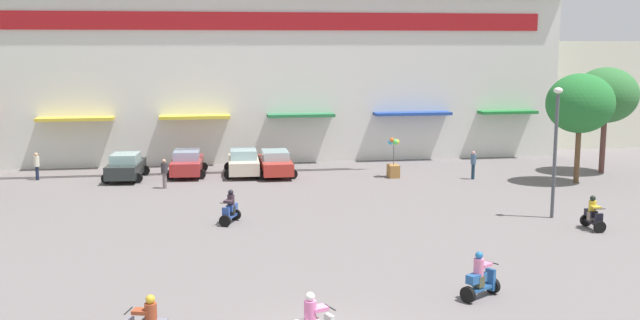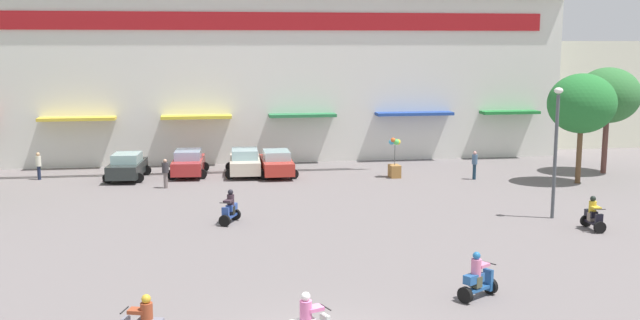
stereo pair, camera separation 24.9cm
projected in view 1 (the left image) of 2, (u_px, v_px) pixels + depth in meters
The scene contains 17 objects.
ground_plane at pixel (276, 226), 32.27m from camera, with size 128.00×128.00×0.00m, color slate.
colonial_building at pixel (243, 30), 53.86m from camera, with size 43.12×18.14×20.50m.
flank_building_right at pixel (563, 90), 61.02m from camera, with size 10.22×11.90×8.08m.
plaza_tree_1 at pixel (580, 104), 41.50m from camera, with size 3.92×3.36×6.28m.
plaza_tree_3 at pixel (606, 95), 44.75m from camera, with size 3.93×3.71×6.50m.
parked_car_0 at pixel (126, 166), 43.10m from camera, with size 2.58×4.14×1.55m.
parked_car_1 at pixel (187, 163), 44.31m from camera, with size 2.50×4.22×1.55m.
parked_car_2 at pixel (244, 162), 44.50m from camera, with size 2.49×4.22×1.59m.
parked_car_3 at pixel (275, 163), 44.36m from camera, with size 2.38×4.30×1.53m.
scooter_rider_2 at pixel (480, 279), 23.10m from camera, with size 1.49×1.21×1.55m.
scooter_rider_3 at pixel (230, 210), 32.67m from camera, with size 1.03×1.47×1.52m.
scooter_rider_4 at pixel (593, 216), 31.63m from camera, with size 0.54×1.34×1.48m.
pedestrian_0 at pixel (164, 172), 40.45m from camera, with size 0.52×0.52×1.63m.
pedestrian_1 at pixel (473, 163), 43.15m from camera, with size 0.43×0.43×1.68m.
pedestrian_2 at pixel (37, 164), 42.88m from camera, with size 0.36×0.36×1.63m.
streetlamp_near at pixel (556, 141), 33.27m from camera, with size 0.40×0.40×6.01m.
balloon_vendor_cart at pixel (393, 162), 43.80m from camera, with size 0.70×0.91×2.42m.
Camera 1 is at (-3.02, -18.31, 8.02)m, focal length 41.17 mm.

